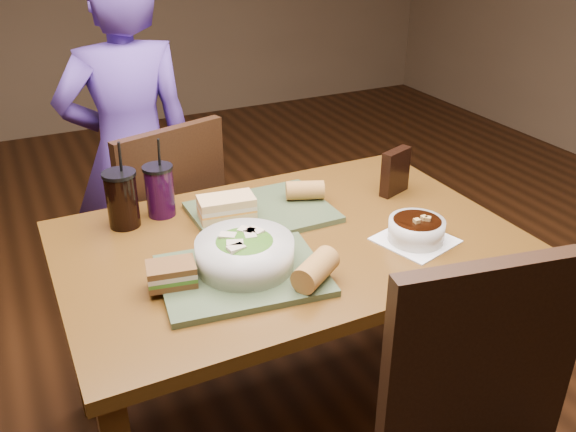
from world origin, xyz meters
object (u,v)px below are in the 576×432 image
(chair_far, at_px, (170,228))
(chip_bag, at_px, (395,172))
(dining_table, at_px, (288,264))
(diner, at_px, (132,154))
(cup_cola, at_px, (122,199))
(soup_bowl, at_px, (416,230))
(cup_berry, at_px, (160,190))
(sandwich_near, at_px, (172,274))
(baguette_far, at_px, (305,190))
(salad_bowl, at_px, (245,251))
(tray_far, at_px, (262,212))
(sandwich_far, at_px, (227,207))
(baguette_near, at_px, (316,270))
(tray_near, at_px, (243,275))

(chair_far, xyz_separation_m, chip_bag, (0.65, -0.49, 0.30))
(dining_table, bearing_deg, chair_far, 107.84)
(diner, distance_m, cup_cola, 0.66)
(soup_bowl, xyz_separation_m, cup_cola, (-0.73, 0.46, 0.05))
(dining_table, bearing_deg, cup_berry, 133.50)
(dining_table, distance_m, diner, 0.95)
(sandwich_near, relative_size, cup_berry, 0.53)
(dining_table, height_order, baguette_far, baguette_far)
(chair_far, bearing_deg, cup_cola, -123.33)
(salad_bowl, distance_m, sandwich_near, 0.20)
(diner, bearing_deg, chair_far, 99.22)
(chair_far, bearing_deg, diner, 99.50)
(tray_far, bearing_deg, sandwich_near, -142.91)
(tray_far, bearing_deg, sandwich_far, 179.58)
(soup_bowl, xyz_separation_m, baguette_near, (-0.37, -0.08, 0.02))
(chair_far, xyz_separation_m, baguette_far, (0.34, -0.43, 0.27))
(chair_far, relative_size, sandwich_near, 7.16)
(diner, distance_m, chip_bag, 1.06)
(baguette_far, height_order, cup_cola, cup_cola)
(chair_far, relative_size, sandwich_far, 5.35)
(diner, relative_size, tray_far, 3.48)
(dining_table, xyz_separation_m, tray_far, (-0.01, 0.17, 0.10))
(tray_far, xyz_separation_m, baguette_near, (-0.04, -0.43, 0.04))
(chair_far, relative_size, cup_berry, 3.78)
(tray_near, xyz_separation_m, tray_far, (0.19, 0.31, 0.00))
(chair_far, bearing_deg, sandwich_near, -104.28)
(salad_bowl, distance_m, chip_bag, 0.68)
(salad_bowl, bearing_deg, sandwich_near, 179.37)
(salad_bowl, distance_m, baguette_far, 0.44)
(baguette_far, relative_size, cup_berry, 0.48)
(soup_bowl, relative_size, cup_berry, 0.96)
(diner, distance_m, tray_far, 0.78)
(chip_bag, bearing_deg, chair_far, 123.01)
(sandwich_far, bearing_deg, tray_near, -103.86)
(diner, xyz_separation_m, sandwich_near, (-0.13, -1.03, 0.07))
(chair_far, xyz_separation_m, soup_bowl, (0.52, -0.79, 0.26))
(diner, height_order, tray_near, diner)
(dining_table, relative_size, tray_far, 3.10)
(sandwich_far, bearing_deg, sandwich_near, -132.19)
(soup_bowl, height_order, baguette_far, same)
(cup_cola, bearing_deg, chair_far, 56.67)
(chair_far, height_order, baguette_near, chair_far)
(dining_table, distance_m, tray_near, 0.27)
(chip_bag, bearing_deg, diner, 111.45)
(dining_table, relative_size, soup_bowl, 5.39)
(chair_far, distance_m, chip_bag, 0.87)
(dining_table, xyz_separation_m, tray_near, (-0.20, -0.14, 0.10))
(soup_bowl, bearing_deg, sandwich_near, 174.62)
(tray_near, distance_m, sandwich_far, 0.32)
(chair_far, xyz_separation_m, sandwich_far, (0.07, -0.44, 0.27))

